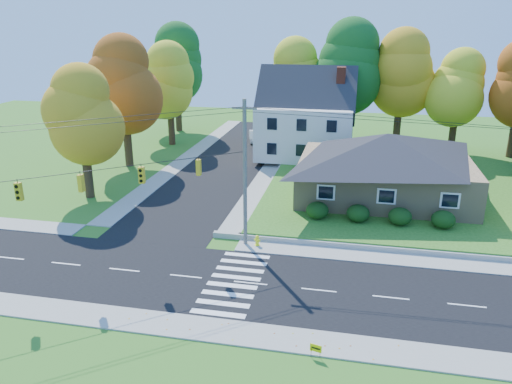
% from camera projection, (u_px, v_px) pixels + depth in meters
% --- Properties ---
extents(ground, '(120.00, 120.00, 0.00)m').
position_uv_depth(ground, '(251.00, 283.00, 29.29)').
color(ground, '#3D7923').
extents(road_main, '(90.00, 8.00, 0.02)m').
position_uv_depth(road_main, '(251.00, 283.00, 29.29)').
color(road_main, black).
rests_on(road_main, ground).
extents(road_cross, '(8.00, 44.00, 0.02)m').
position_uv_depth(road_cross, '(230.00, 161.00, 54.89)').
color(road_cross, black).
rests_on(road_cross, ground).
extents(sidewalk_north, '(90.00, 2.00, 0.08)m').
position_uv_depth(sidewalk_north, '(266.00, 247.00, 33.91)').
color(sidewalk_north, '#9C9A90').
rests_on(sidewalk_north, ground).
extents(sidewalk_south, '(90.00, 2.00, 0.08)m').
position_uv_depth(sidewalk_south, '(229.00, 332.00, 24.65)').
color(sidewalk_south, '#9C9A90').
rests_on(sidewalk_south, ground).
extents(lawn, '(30.00, 30.00, 0.50)m').
position_uv_depth(lawn, '(436.00, 184.00, 46.15)').
color(lawn, '#3D7923').
rests_on(lawn, ground).
extents(ranch_house, '(14.60, 10.60, 5.40)m').
position_uv_depth(ranch_house, '(385.00, 165.00, 41.50)').
color(ranch_house, tan).
rests_on(ranch_house, lawn).
extents(colonial_house, '(10.40, 8.40, 9.60)m').
position_uv_depth(colonial_house, '(306.00, 119.00, 53.71)').
color(colonial_house, silver).
rests_on(colonial_house, lawn).
extents(hedge_row, '(10.70, 1.70, 1.27)m').
position_uv_depth(hedge_row, '(379.00, 215.00, 36.55)').
color(hedge_row, '#163A10').
rests_on(hedge_row, lawn).
extents(traffic_infrastructure, '(38.10, 10.66, 10.00)m').
position_uv_depth(traffic_infrastructure, '(253.00, 193.00, 28.90)').
color(traffic_infrastructure, '#666059').
rests_on(traffic_infrastructure, ground).
extents(tree_lot_0, '(6.72, 6.72, 12.51)m').
position_uv_depth(tree_lot_0, '(296.00, 77.00, 58.44)').
color(tree_lot_0, '#3F2A19').
rests_on(tree_lot_0, lawn).
extents(tree_lot_1, '(7.84, 7.84, 14.60)m').
position_uv_depth(tree_lot_1, '(348.00, 68.00, 55.93)').
color(tree_lot_1, '#3F2A19').
rests_on(tree_lot_1, lawn).
extents(tree_lot_2, '(7.28, 7.28, 13.56)m').
position_uv_depth(tree_lot_2, '(402.00, 74.00, 55.92)').
color(tree_lot_2, '#3F2A19').
rests_on(tree_lot_2, lawn).
extents(tree_lot_3, '(6.16, 6.16, 11.47)m').
position_uv_depth(tree_lot_3, '(458.00, 88.00, 54.26)').
color(tree_lot_3, '#3F2A19').
rests_on(tree_lot_3, lawn).
extents(tree_west_0, '(6.16, 6.16, 11.47)m').
position_uv_depth(tree_west_0, '(81.00, 116.00, 41.34)').
color(tree_west_0, '#3F2A19').
rests_on(tree_west_0, ground).
extents(tree_west_1, '(7.28, 7.28, 13.56)m').
position_uv_depth(tree_west_1, '(123.00, 85.00, 50.36)').
color(tree_west_1, '#3F2A19').
rests_on(tree_west_1, ground).
extents(tree_west_2, '(6.72, 6.72, 12.51)m').
position_uv_depth(tree_west_2, '(169.00, 81.00, 59.64)').
color(tree_west_2, '#3F2A19').
rests_on(tree_west_2, ground).
extents(tree_west_3, '(7.84, 7.84, 14.60)m').
position_uv_depth(tree_west_3, '(176.00, 64.00, 67.00)').
color(tree_west_3, '#3F2A19').
rests_on(tree_west_3, ground).
extents(white_car, '(2.46, 4.34, 1.35)m').
position_uv_depth(white_car, '(255.00, 136.00, 63.35)').
color(white_car, silver).
rests_on(white_car, road_cross).
extents(fire_hydrant, '(0.47, 0.36, 0.81)m').
position_uv_depth(fire_hydrant, '(257.00, 241.00, 34.00)').
color(fire_hydrant, '#FFFD17').
rests_on(fire_hydrant, ground).
extents(yard_sign, '(0.55, 0.16, 0.70)m').
position_uv_depth(yard_sign, '(316.00, 348.00, 22.68)').
color(yard_sign, black).
rests_on(yard_sign, ground).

